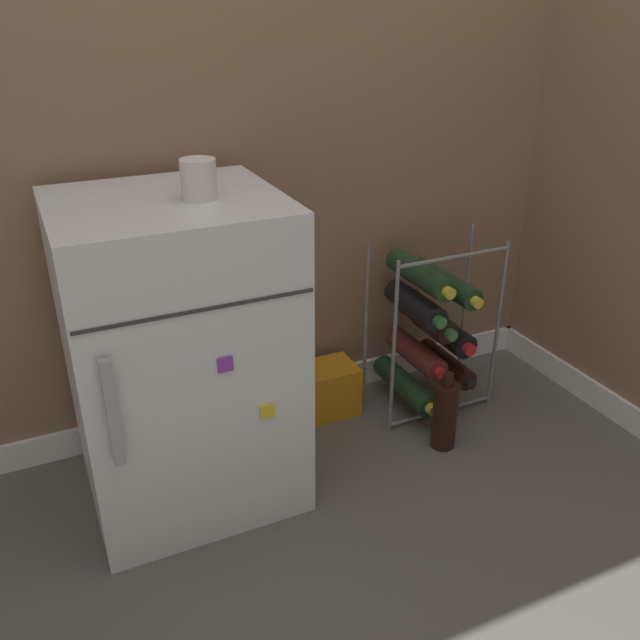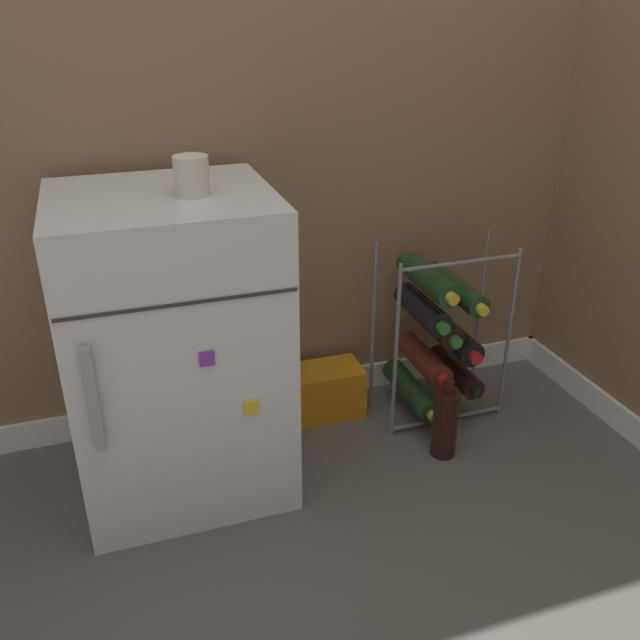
# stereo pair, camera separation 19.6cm
# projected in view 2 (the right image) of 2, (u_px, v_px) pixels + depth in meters

# --- Properties ---
(ground_plane) EXTENTS (14.00, 14.00, 0.00)m
(ground_plane) POSITION_uv_depth(u_px,v_px,m) (349.00, 519.00, 1.82)
(ground_plane) COLOR #56544F
(wall_back) EXTENTS (6.95, 0.07, 2.50)m
(wall_back) POSITION_uv_depth(u_px,v_px,m) (273.00, 7.00, 1.83)
(wall_back) COLOR #84664C
(wall_back) RESTS_ON ground_plane
(mini_fridge) EXTENTS (0.55, 0.52, 0.84)m
(mini_fridge) POSITION_uv_depth(u_px,v_px,m) (175.00, 348.00, 1.80)
(mini_fridge) COLOR silver
(mini_fridge) RESTS_ON ground_plane
(wine_rack) EXTENTS (0.40, 0.33, 0.58)m
(wine_rack) POSITION_uv_depth(u_px,v_px,m) (435.00, 334.00, 2.16)
(wine_rack) COLOR slate
(wine_rack) RESTS_ON ground_plane
(soda_box) EXTENTS (0.29, 0.15, 0.17)m
(soda_box) POSITION_uv_depth(u_px,v_px,m) (318.00, 392.00, 2.24)
(soda_box) COLOR orange
(soda_box) RESTS_ON ground_plane
(fridge_top_cup) EXTENTS (0.08, 0.08, 0.09)m
(fridge_top_cup) POSITION_uv_depth(u_px,v_px,m) (192.00, 176.00, 1.59)
(fridge_top_cup) COLOR silver
(fridge_top_cup) RESTS_ON mini_fridge
(loose_bottle_floor) EXTENTS (0.08, 0.08, 0.26)m
(loose_bottle_floor) POSITION_uv_depth(u_px,v_px,m) (445.00, 422.00, 2.03)
(loose_bottle_floor) COLOR black
(loose_bottle_floor) RESTS_ON ground_plane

